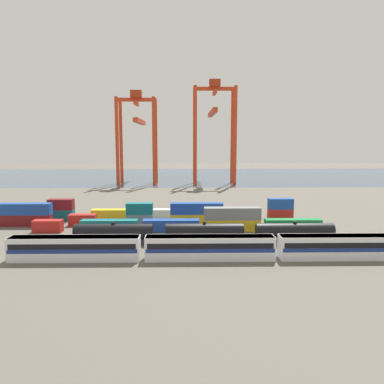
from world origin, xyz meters
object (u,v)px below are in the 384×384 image
at_px(passenger_train, 210,247).
at_px(freight_tank_row, 204,233).
at_px(shipping_container_15, 117,215).
at_px(gantry_crane_central, 214,122).
at_px(shipping_container_5, 293,225).
at_px(gantry_crane_west, 138,128).
at_px(shipping_container_0, 48,226).
at_px(shipping_container_18, 280,214).
at_px(shipping_container_17, 226,214).

relative_size(passenger_train, freight_tank_row, 1.33).
bearing_deg(shipping_container_15, gantry_crane_central, 69.72).
bearing_deg(shipping_container_5, gantry_crane_central, 96.16).
distance_m(gantry_crane_west, gantry_crane_central, 34.82).
bearing_deg(freight_tank_row, gantry_crane_central, 84.76).
distance_m(freight_tank_row, gantry_crane_central, 107.29).
distance_m(shipping_container_5, gantry_crane_central, 98.18).
relative_size(shipping_container_0, gantry_crane_west, 0.15).
bearing_deg(shipping_container_15, freight_tank_row, -47.02).
relative_size(passenger_train, shipping_container_0, 10.79).
bearing_deg(gantry_crane_central, shipping_container_18, -82.65).
relative_size(shipping_container_15, shipping_container_17, 1.00).
distance_m(freight_tank_row, shipping_container_15, 30.24).
xyz_separation_m(freight_tank_row, shipping_container_17, (6.48, 22.12, -0.67)).
relative_size(shipping_container_17, gantry_crane_west, 0.29).
relative_size(shipping_container_15, gantry_crane_west, 0.29).
bearing_deg(shipping_container_17, shipping_container_5, -43.32).
height_order(freight_tank_row, shipping_container_17, freight_tank_row).
bearing_deg(passenger_train, shipping_container_18, 58.20).
bearing_deg(freight_tank_row, passenger_train, -87.68).
xyz_separation_m(passenger_train, shipping_container_5, (19.25, 19.26, -0.84)).
bearing_deg(freight_tank_row, shipping_container_17, 73.67).
bearing_deg(shipping_container_17, gantry_crane_central, 87.87).
distance_m(shipping_container_0, gantry_crane_west, 96.79).
relative_size(passenger_train, shipping_container_17, 5.39).
relative_size(shipping_container_0, shipping_container_5, 0.50).
relative_size(freight_tank_row, shipping_container_17, 4.05).
relative_size(passenger_train, shipping_container_5, 5.39).
relative_size(shipping_container_15, gantry_crane_central, 0.26).
distance_m(shipping_container_5, gantry_crane_west, 106.37).
bearing_deg(shipping_container_0, shipping_container_18, 13.16).
relative_size(shipping_container_17, shipping_container_18, 2.00).
height_order(shipping_container_0, shipping_container_15, same).
distance_m(freight_tank_row, shipping_container_17, 23.06).
distance_m(shipping_container_18, gantry_crane_central, 86.44).
distance_m(shipping_container_5, shipping_container_17, 18.08).
bearing_deg(shipping_container_0, shipping_container_17, 17.43).
bearing_deg(shipping_container_17, shipping_container_18, 0.00).
xyz_separation_m(shipping_container_15, gantry_crane_west, (-4.57, 81.09, 23.77)).
height_order(passenger_train, gantry_crane_west, gantry_crane_west).
relative_size(passenger_train, shipping_container_18, 10.79).
relative_size(shipping_container_5, shipping_container_15, 1.00).
bearing_deg(passenger_train, shipping_container_5, 45.03).
xyz_separation_m(passenger_train, gantry_crane_central, (9.12, 113.17, 25.95)).
xyz_separation_m(shipping_container_15, shipping_container_18, (40.63, 0.00, 0.00)).
bearing_deg(shipping_container_15, passenger_train, -56.45).
height_order(shipping_container_5, shipping_container_18, same).
height_order(freight_tank_row, shipping_container_5, freight_tank_row).
bearing_deg(shipping_container_17, shipping_container_0, -162.57).
height_order(passenger_train, shipping_container_17, passenger_train).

